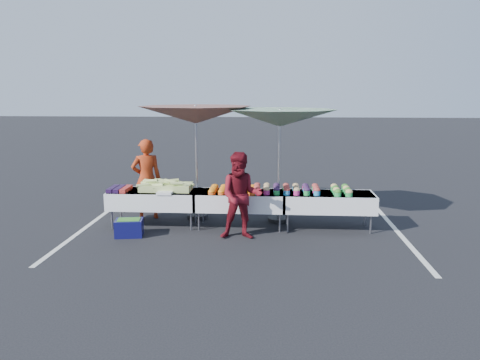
# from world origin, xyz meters

# --- Properties ---
(ground) EXTENTS (80.00, 80.00, 0.00)m
(ground) POSITION_xyz_m (0.00, 0.00, 0.00)
(ground) COLOR black
(stripe_left) EXTENTS (0.10, 5.00, 0.00)m
(stripe_left) POSITION_xyz_m (-3.20, 0.00, 0.00)
(stripe_left) COLOR silver
(stripe_left) RESTS_ON ground
(stripe_right) EXTENTS (0.10, 5.00, 0.00)m
(stripe_right) POSITION_xyz_m (3.20, 0.00, 0.00)
(stripe_right) COLOR silver
(stripe_right) RESTS_ON ground
(table_left) EXTENTS (1.86, 0.81, 0.75)m
(table_left) POSITION_xyz_m (-1.80, 0.00, 0.58)
(table_left) COLOR white
(table_left) RESTS_ON ground
(table_center) EXTENTS (1.86, 0.81, 0.75)m
(table_center) POSITION_xyz_m (0.00, 0.00, 0.58)
(table_center) COLOR white
(table_center) RESTS_ON ground
(table_right) EXTENTS (1.86, 0.81, 0.75)m
(table_right) POSITION_xyz_m (1.80, 0.00, 0.58)
(table_right) COLOR white
(table_right) RESTS_ON ground
(berry_punnets) EXTENTS (0.40, 0.54, 0.08)m
(berry_punnets) POSITION_xyz_m (-2.51, -0.06, 0.79)
(berry_punnets) COLOR black
(berry_punnets) RESTS_ON table_left
(corn_pile) EXTENTS (1.16, 0.57, 0.26)m
(corn_pile) POSITION_xyz_m (-1.56, 0.04, 0.84)
(corn_pile) COLOR #A3B65D
(corn_pile) RESTS_ON table_left
(plastic_bags) EXTENTS (0.30, 0.25, 0.05)m
(plastic_bags) POSITION_xyz_m (-1.50, -0.30, 0.78)
(plastic_bags) COLOR white
(plastic_bags) RESTS_ON table_left
(carrot_bowls) EXTENTS (0.95, 0.69, 0.11)m
(carrot_bowls) POSITION_xyz_m (-0.15, -0.01, 0.80)
(carrot_bowls) COLOR #D55217
(carrot_bowls) RESTS_ON table_center
(potato_cups) EXTENTS (1.34, 0.58, 0.16)m
(potato_cups) POSITION_xyz_m (0.95, 0.00, 0.83)
(potato_cups) COLOR #2A87C6
(potato_cups) RESTS_ON table_right
(bean_baskets) EXTENTS (0.36, 0.68, 0.15)m
(bean_baskets) POSITION_xyz_m (2.06, -0.01, 0.82)
(bean_baskets) COLOR green
(bean_baskets) RESTS_ON table_right
(vendor) EXTENTS (0.76, 0.63, 1.77)m
(vendor) POSITION_xyz_m (-2.10, 0.55, 0.89)
(vendor) COLOR #A33012
(vendor) RESTS_ON ground
(customer) EXTENTS (0.85, 0.68, 1.67)m
(customer) POSITION_xyz_m (0.07, -0.75, 0.84)
(customer) COLOR maroon
(customer) RESTS_ON ground
(umbrella_left) EXTENTS (2.95, 2.95, 2.50)m
(umbrella_left) POSITION_xyz_m (-1.00, 0.64, 2.27)
(umbrella_left) COLOR black
(umbrella_left) RESTS_ON ground
(umbrella_right) EXTENTS (2.78, 2.78, 2.45)m
(umbrella_right) POSITION_xyz_m (0.80, 0.50, 2.22)
(umbrella_right) COLOR black
(umbrella_right) RESTS_ON ground
(storage_bin) EXTENTS (0.58, 0.46, 0.34)m
(storage_bin) POSITION_xyz_m (-2.12, -0.76, 0.18)
(storage_bin) COLOR #0E0E47
(storage_bin) RESTS_ON ground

